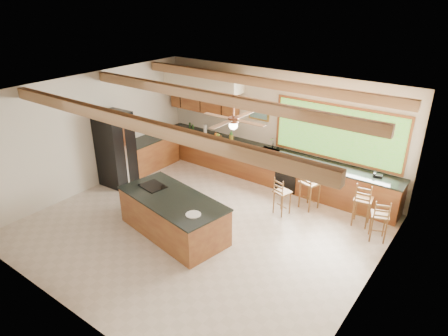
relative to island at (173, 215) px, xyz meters
The scene contains 9 objects.
ground 0.76m from the island, 55.59° to the left, with size 7.20×7.20×0.00m, color beige.
room_shell 2.13m from the island, 81.19° to the left, with size 7.27×6.54×3.02m.
counter_run 3.07m from the island, 98.78° to the left, with size 7.12×3.10×1.22m.
island is the anchor object (origin of this frame).
refrigerator 3.06m from the island, 162.51° to the left, with size 0.82×0.80×2.00m.
bar_stool_a 2.55m from the island, 53.94° to the left, with size 0.42×0.42×0.95m.
bar_stool_b 3.29m from the island, 54.57° to the left, with size 0.50×0.50×1.14m.
bar_stool_c 4.16m from the island, 40.25° to the left, with size 0.43×0.43×1.07m.
bar_stool_d 4.33m from the island, 32.41° to the left, with size 0.45×0.45×0.98m.
Camera 1 is at (4.91, -5.82, 4.93)m, focal length 32.00 mm.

